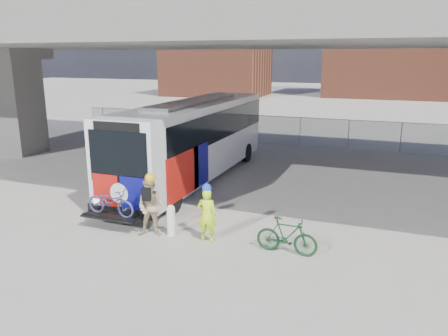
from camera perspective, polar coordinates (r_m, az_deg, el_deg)
The scene contains 9 objects.
ground at distance 17.57m, azimuth -1.25°, elevation -4.12°, with size 160.00×160.00×0.00m, color #9E9991.
bus at distance 20.04m, azimuth -3.91°, elevation 4.39°, with size 2.67×12.92×3.69m.
overpass at distance 20.44m, azimuth 3.07°, elevation 17.09°, with size 40.00×16.00×7.95m.
chainlink_fence at distance 28.44m, azimuth 7.94°, elevation 5.85°, with size 30.00×0.06×30.00m.
brick_buildings at distance 63.85m, azimuth 16.89°, elevation 13.65°, with size 54.00×22.00×12.00m.
bollard at distance 14.08m, azimuth -6.93°, elevation -6.65°, with size 0.27×0.27×1.02m.
cyclist_hivis at distance 13.45m, azimuth -2.23°, elevation -5.98°, with size 0.66×0.47×1.86m.
cyclist_tan at distance 13.99m, azimuth -9.47°, elevation -4.99°, with size 1.10×0.97×2.08m.
bike_parked at distance 12.87m, azimuth 8.20°, elevation -8.78°, with size 0.51×1.81×1.09m, color #12391A.
Camera 1 is at (6.32, -15.42, 5.57)m, focal length 35.00 mm.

